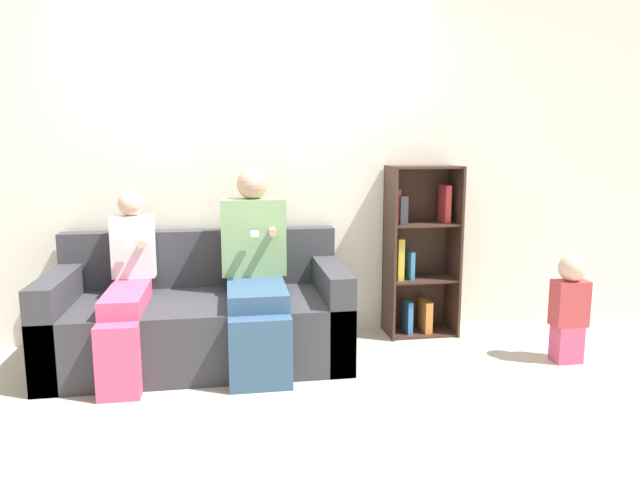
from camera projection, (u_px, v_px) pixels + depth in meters
name	position (u px, v px, depth m)	size (l,w,h in m)	color
ground_plane	(268.00, 388.00, 3.36)	(14.00, 14.00, 0.00)	#B2A893
back_wall	(255.00, 165.00, 4.15)	(10.00, 0.06, 2.55)	silver
couch	(201.00, 319.00, 3.78)	(1.90, 0.89, 0.83)	#38383D
adult_seated	(255.00, 265.00, 3.70)	(0.43, 0.85, 1.27)	#335170
child_seated	(127.00, 285.00, 3.54)	(0.28, 0.86, 1.12)	#DB4C75
toddler_standing	(569.00, 306.00, 3.72)	(0.22, 0.17, 0.72)	#DB4C75
bookshelf	(417.00, 251.00, 4.29)	(0.52, 0.32, 1.27)	#3D281E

